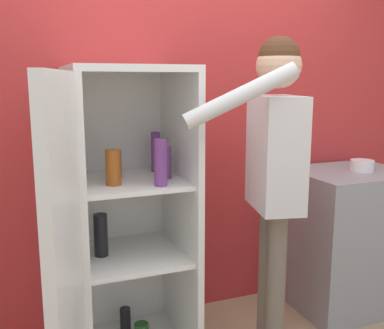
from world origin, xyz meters
TOP-DOWN VIEW (x-y plane):
  - wall_back at (0.00, 0.98)m, footprint 7.00×0.06m
  - refrigerator at (-0.47, 0.53)m, footprint 0.81×1.23m
  - person at (0.34, 0.32)m, footprint 0.72×0.51m
  - counter at (1.12, 0.62)m, footprint 0.75×0.62m
  - bowl at (1.18, 0.59)m, footprint 0.15×0.15m

SIDE VIEW (x-z plane):
  - counter at x=1.12m, z-range 0.00..0.94m
  - refrigerator at x=-0.47m, z-range 0.00..1.60m
  - bowl at x=1.18m, z-range 0.94..1.01m
  - person at x=0.34m, z-range 0.27..2.02m
  - wall_back at x=0.00m, z-range 0.00..2.55m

